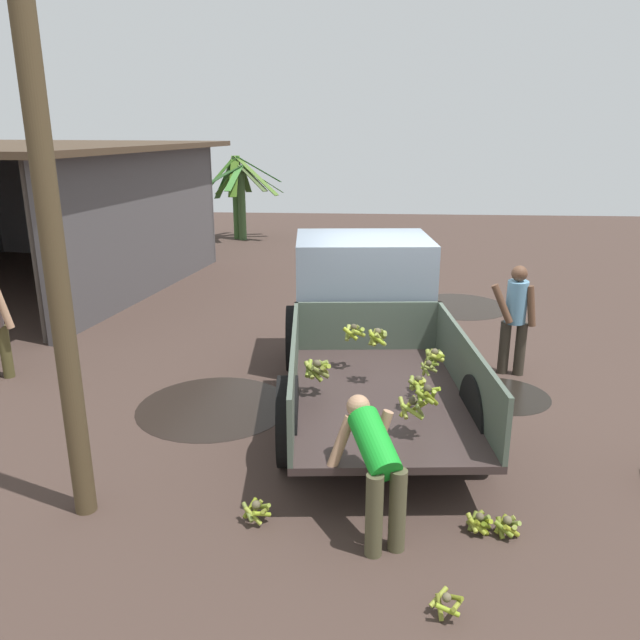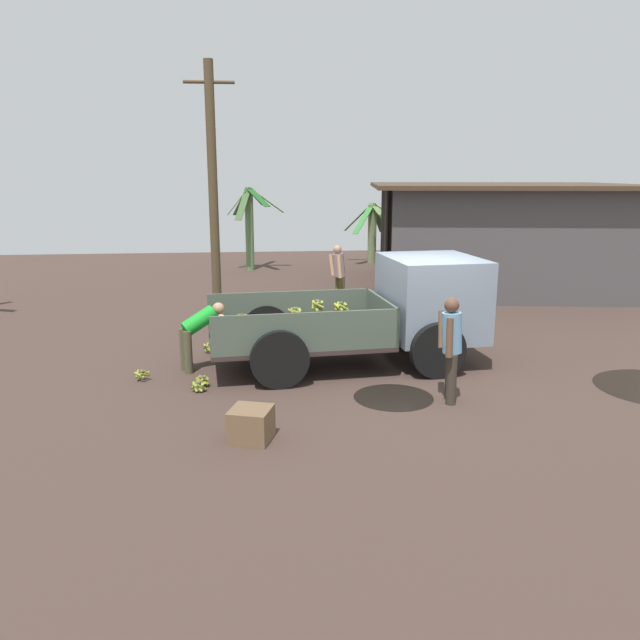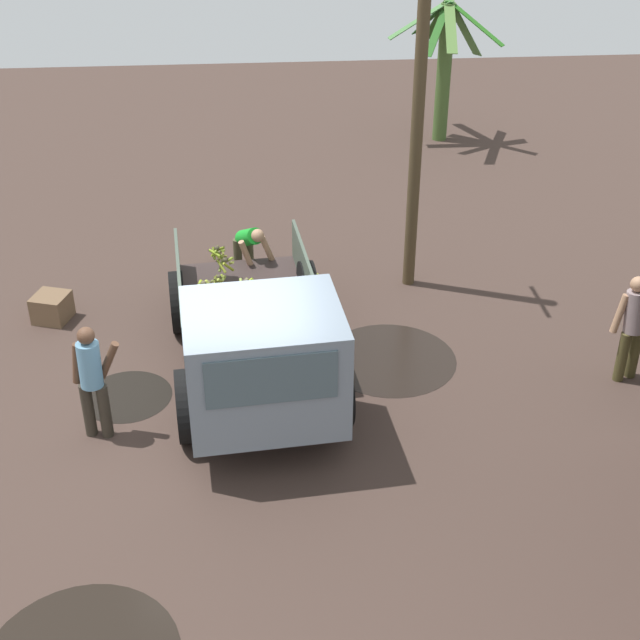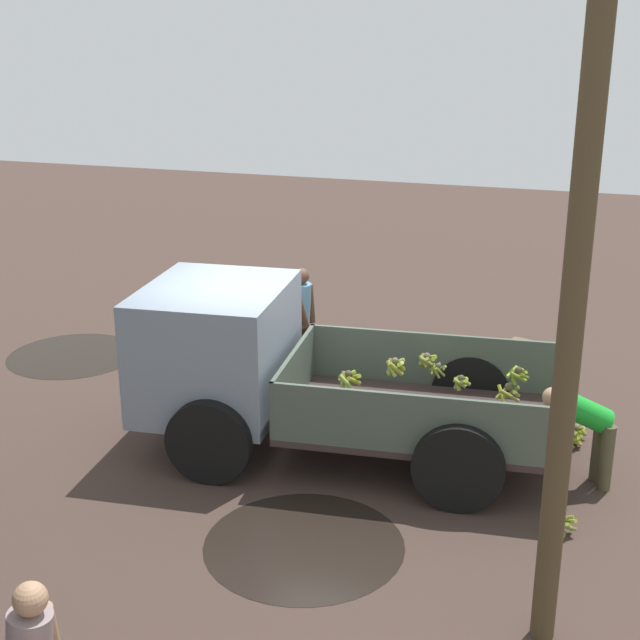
{
  "view_description": "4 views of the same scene",
  "coord_description": "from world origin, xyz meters",
  "px_view_note": "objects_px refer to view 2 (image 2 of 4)",
  "views": [
    {
      "loc": [
        -8.62,
        0.57,
        3.51
      ],
      "look_at": [
        -0.98,
        1.13,
        1.13
      ],
      "focal_mm": 35.0,
      "sensor_mm": 36.0,
      "label": 1
    },
    {
      "loc": [
        -2.78,
        -10.53,
        3.46
      ],
      "look_at": [
        -1.71,
        -0.37,
        1.06
      ],
      "focal_mm": 35.0,
      "sensor_mm": 36.0,
      "label": 2
    },
    {
      "loc": [
        9.78,
        0.54,
        7.47
      ],
      "look_at": [
        -0.58,
        1.39,
        1.17
      ],
      "focal_mm": 50.0,
      "sensor_mm": 36.0,
      "label": 3
    },
    {
      "loc": [
        -3.76,
        9.74,
        4.95
      ],
      "look_at": [
        -0.61,
        -0.09,
        1.45
      ],
      "focal_mm": 50.0,
      "sensor_mm": 36.0,
      "label": 4
    }
  ],
  "objects_px": {
    "person_foreground_visitor": "(451,345)",
    "wooden_crate_0": "(251,424)",
    "utility_pole": "(213,200)",
    "banana_bunch_on_ground_3": "(142,374)",
    "banana_bunch_on_ground_1": "(210,346)",
    "cargo_truck": "(405,306)",
    "person_bystander_near_shed": "(339,272)",
    "person_worker_loading": "(199,330)",
    "banana_bunch_on_ground_2": "(202,381)",
    "banana_bunch_on_ground_0": "(199,386)"
  },
  "relations": [
    {
      "from": "person_foreground_visitor",
      "to": "wooden_crate_0",
      "type": "relative_size",
      "value": 3.13
    },
    {
      "from": "utility_pole",
      "to": "banana_bunch_on_ground_3",
      "type": "relative_size",
      "value": 21.57
    },
    {
      "from": "utility_pole",
      "to": "banana_bunch_on_ground_1",
      "type": "xyz_separation_m",
      "value": [
        -0.07,
        -1.66,
        -2.79
      ]
    },
    {
      "from": "cargo_truck",
      "to": "utility_pole",
      "type": "relative_size",
      "value": 0.89
    },
    {
      "from": "utility_pole",
      "to": "banana_bunch_on_ground_3",
      "type": "bearing_deg",
      "value": -108.89
    },
    {
      "from": "cargo_truck",
      "to": "person_bystander_near_shed",
      "type": "relative_size",
      "value": 3.13
    },
    {
      "from": "person_worker_loading",
      "to": "wooden_crate_0",
      "type": "relative_size",
      "value": 2.29
    },
    {
      "from": "person_foreground_visitor",
      "to": "banana_bunch_on_ground_2",
      "type": "bearing_deg",
      "value": -3.6
    },
    {
      "from": "person_bystander_near_shed",
      "to": "banana_bunch_on_ground_0",
      "type": "xyz_separation_m",
      "value": [
        -3.18,
        -6.58,
        -0.8
      ]
    },
    {
      "from": "cargo_truck",
      "to": "banana_bunch_on_ground_2",
      "type": "bearing_deg",
      "value": -168.97
    },
    {
      "from": "person_worker_loading",
      "to": "banana_bunch_on_ground_0",
      "type": "relative_size",
      "value": 4.6
    },
    {
      "from": "cargo_truck",
      "to": "banana_bunch_on_ground_3",
      "type": "xyz_separation_m",
      "value": [
        -4.72,
        -0.65,
        -0.94
      ]
    },
    {
      "from": "person_foreground_visitor",
      "to": "banana_bunch_on_ground_0",
      "type": "xyz_separation_m",
      "value": [
        -3.9,
        0.87,
        -0.81
      ]
    },
    {
      "from": "person_worker_loading",
      "to": "person_foreground_visitor",
      "type": "bearing_deg",
      "value": -51.11
    },
    {
      "from": "utility_pole",
      "to": "person_worker_loading",
      "type": "xyz_separation_m",
      "value": [
        -0.18,
        -2.73,
        -2.19
      ]
    },
    {
      "from": "banana_bunch_on_ground_1",
      "to": "banana_bunch_on_ground_2",
      "type": "distance_m",
      "value": 2.03
    },
    {
      "from": "banana_bunch_on_ground_3",
      "to": "wooden_crate_0",
      "type": "relative_size",
      "value": 0.51
    },
    {
      "from": "cargo_truck",
      "to": "person_foreground_visitor",
      "type": "height_order",
      "value": "cargo_truck"
    },
    {
      "from": "person_foreground_visitor",
      "to": "utility_pole",
      "type": "bearing_deg",
      "value": -39.27
    },
    {
      "from": "person_worker_loading",
      "to": "person_bystander_near_shed",
      "type": "distance_m",
      "value": 6.29
    },
    {
      "from": "person_bystander_near_shed",
      "to": "banana_bunch_on_ground_2",
      "type": "xyz_separation_m",
      "value": [
        -3.15,
        -6.34,
        -0.8
      ]
    },
    {
      "from": "utility_pole",
      "to": "banana_bunch_on_ground_2",
      "type": "bearing_deg",
      "value": -91.14
    },
    {
      "from": "utility_pole",
      "to": "banana_bunch_on_ground_3",
      "type": "height_order",
      "value": "utility_pole"
    },
    {
      "from": "utility_pole",
      "to": "person_bystander_near_shed",
      "type": "xyz_separation_m",
      "value": [
        3.07,
        2.65,
        -2.02
      ]
    },
    {
      "from": "person_worker_loading",
      "to": "banana_bunch_on_ground_1",
      "type": "height_order",
      "value": "person_worker_loading"
    },
    {
      "from": "cargo_truck",
      "to": "person_bystander_near_shed",
      "type": "xyz_separation_m",
      "value": [
        -0.52,
        5.28,
        -0.16
      ]
    },
    {
      "from": "person_foreground_visitor",
      "to": "person_worker_loading",
      "type": "height_order",
      "value": "person_foreground_visitor"
    },
    {
      "from": "person_bystander_near_shed",
      "to": "banana_bunch_on_ground_1",
      "type": "bearing_deg",
      "value": 33.85
    },
    {
      "from": "banana_bunch_on_ground_2",
      "to": "person_foreground_visitor",
      "type": "bearing_deg",
      "value": -15.95
    },
    {
      "from": "banana_bunch_on_ground_2",
      "to": "banana_bunch_on_ground_1",
      "type": "bearing_deg",
      "value": 89.93
    },
    {
      "from": "banana_bunch_on_ground_0",
      "to": "person_worker_loading",
      "type": "bearing_deg",
      "value": 93.57
    },
    {
      "from": "person_foreground_visitor",
      "to": "person_bystander_near_shed",
      "type": "distance_m",
      "value": 7.48
    },
    {
      "from": "cargo_truck",
      "to": "utility_pole",
      "type": "bearing_deg",
      "value": 138.73
    },
    {
      "from": "wooden_crate_0",
      "to": "person_foreground_visitor",
      "type": "bearing_deg",
      "value": 20.45
    },
    {
      "from": "utility_pole",
      "to": "banana_bunch_on_ground_2",
      "type": "relative_size",
      "value": 24.01
    },
    {
      "from": "banana_bunch_on_ground_0",
      "to": "wooden_crate_0",
      "type": "height_order",
      "value": "wooden_crate_0"
    },
    {
      "from": "person_bystander_near_shed",
      "to": "wooden_crate_0",
      "type": "bearing_deg",
      "value": 54.82
    },
    {
      "from": "person_foreground_visitor",
      "to": "person_bystander_near_shed",
      "type": "xyz_separation_m",
      "value": [
        -0.73,
        7.45,
        -0.01
      ]
    },
    {
      "from": "utility_pole",
      "to": "banana_bunch_on_ground_2",
      "type": "height_order",
      "value": "utility_pole"
    },
    {
      "from": "person_foreground_visitor",
      "to": "banana_bunch_on_ground_1",
      "type": "xyz_separation_m",
      "value": [
        -3.87,
        3.14,
        -0.78
      ]
    },
    {
      "from": "utility_pole",
      "to": "person_worker_loading",
      "type": "relative_size",
      "value": 4.79
    },
    {
      "from": "person_foreground_visitor",
      "to": "cargo_truck",
      "type": "bearing_deg",
      "value": -72.28
    },
    {
      "from": "banana_bunch_on_ground_0",
      "to": "banana_bunch_on_ground_1",
      "type": "xyz_separation_m",
      "value": [
        0.03,
        2.27,
        0.03
      ]
    },
    {
      "from": "utility_pole",
      "to": "person_worker_loading",
      "type": "height_order",
      "value": "utility_pole"
    },
    {
      "from": "person_worker_loading",
      "to": "wooden_crate_0",
      "type": "distance_m",
      "value": 3.37
    },
    {
      "from": "banana_bunch_on_ground_0",
      "to": "cargo_truck",
      "type": "bearing_deg",
      "value": 19.39
    },
    {
      "from": "utility_pole",
      "to": "person_bystander_near_shed",
      "type": "height_order",
      "value": "utility_pole"
    },
    {
      "from": "banana_bunch_on_ground_1",
      "to": "banana_bunch_on_ground_3",
      "type": "xyz_separation_m",
      "value": [
        -1.05,
        -1.61,
        -0.01
      ]
    },
    {
      "from": "utility_pole",
      "to": "banana_bunch_on_ground_0",
      "type": "height_order",
      "value": "utility_pole"
    },
    {
      "from": "cargo_truck",
      "to": "banana_bunch_on_ground_2",
      "type": "relative_size",
      "value": 21.25
    }
  ]
}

